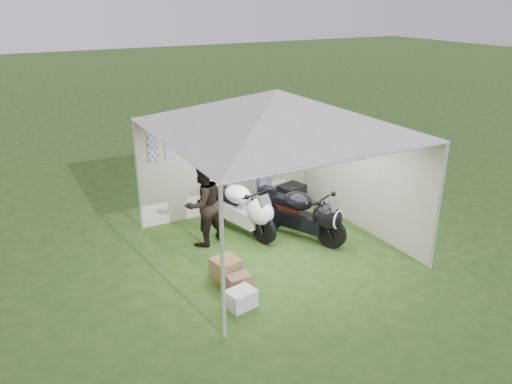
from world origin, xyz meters
TOP-DOWN VIEW (x-y plane):
  - ground at (0.00, 0.00)m, footprint 80.00×80.00m
  - canopy_tent at (-0.00, 0.03)m, footprint 5.66×5.66m
  - motorcycle_white at (-0.26, 0.82)m, footprint 0.77×2.00m
  - motorcycle_black at (0.67, -0.01)m, footprint 1.07×1.86m
  - paddock_stand at (0.28, 0.82)m, footprint 0.48×0.40m
  - person_dark_jacket at (-1.13, 0.77)m, footprint 0.95×0.83m
  - person_blue_jacket at (0.54, 1.44)m, footprint 0.72×0.80m
  - equipment_box at (1.26, 1.42)m, footprint 0.65×0.57m
  - crate_0 at (-1.47, -1.46)m, footprint 0.48×0.41m
  - crate_1 at (-1.32, -0.62)m, footprint 0.50×0.50m
  - crate_2 at (-1.36, -0.65)m, footprint 0.35×0.32m
  - crate_3 at (-1.28, -1.00)m, footprint 0.39×0.28m

SIDE VIEW (x-z plane):
  - ground at x=0.00m, z-range 0.00..0.00m
  - crate_2 at x=-1.36m, z-range 0.00..0.20m
  - crate_3 at x=-1.28m, z-range 0.00..0.26m
  - crate_0 at x=-1.47m, z-range 0.00..0.29m
  - paddock_stand at x=0.28m, z-range 0.00..0.31m
  - crate_1 at x=-1.32m, z-range 0.00..0.38m
  - equipment_box at x=1.26m, z-range 0.00..0.55m
  - motorcycle_black at x=0.67m, z-range 0.06..1.04m
  - motorcycle_white at x=-0.26m, z-range 0.06..1.06m
  - person_dark_jacket at x=-1.13m, z-range 0.00..1.65m
  - person_blue_jacket at x=0.54m, z-range 0.00..1.83m
  - canopy_tent at x=0.00m, z-range 1.08..4.08m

